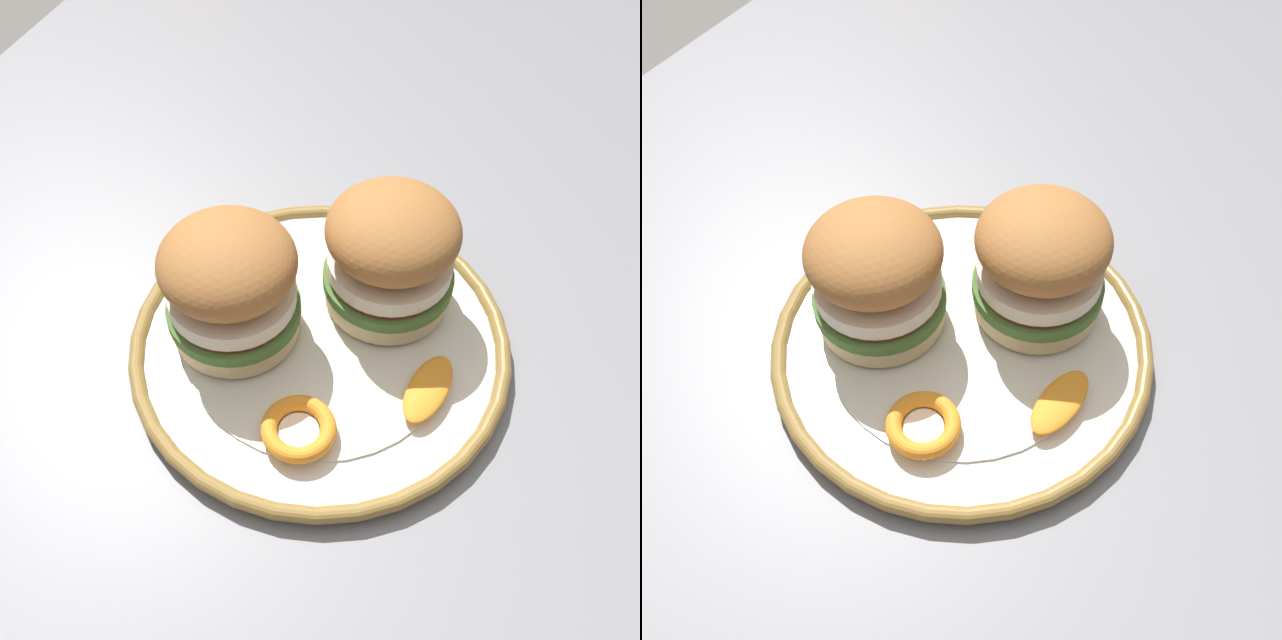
% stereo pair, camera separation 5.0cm
% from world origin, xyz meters
% --- Properties ---
extents(dining_table, '(1.47, 1.01, 0.73)m').
position_xyz_m(dining_table, '(0.00, 0.00, 0.65)').
color(dining_table, gray).
rests_on(dining_table, ground).
extents(dinner_plate, '(0.29, 0.29, 0.02)m').
position_xyz_m(dinner_plate, '(0.02, 0.03, 0.74)').
color(dinner_plate, silver).
rests_on(dinner_plate, dining_table).
extents(sandwich_half_left, '(0.14, 0.14, 0.10)m').
position_xyz_m(sandwich_half_left, '(0.01, 0.09, 0.80)').
color(sandwich_half_left, beige).
rests_on(sandwich_half_left, dinner_plate).
extents(sandwich_half_right, '(0.14, 0.14, 0.10)m').
position_xyz_m(sandwich_half_right, '(0.08, 0.00, 0.80)').
color(sandwich_half_right, beige).
rests_on(sandwich_half_right, dinner_plate).
extents(orange_peel_curled, '(0.06, 0.06, 0.01)m').
position_xyz_m(orange_peel_curled, '(-0.06, 0.01, 0.76)').
color(orange_peel_curled, orange).
rests_on(orange_peel_curled, dinner_plate).
extents(orange_peel_strip_long, '(0.06, 0.03, 0.01)m').
position_xyz_m(orange_peel_strip_long, '(0.01, -0.06, 0.75)').
color(orange_peel_strip_long, orange).
rests_on(orange_peel_strip_long, dinner_plate).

